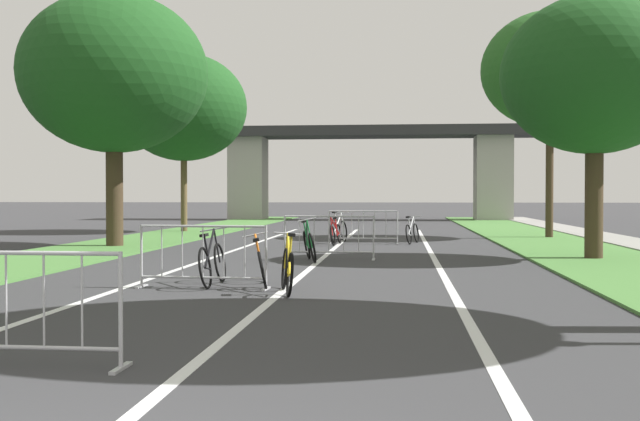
{
  "coord_description": "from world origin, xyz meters",
  "views": [
    {
      "loc": [
        1.86,
        -3.14,
        1.55
      ],
      "look_at": [
        -0.88,
        23.93,
        1.0
      ],
      "focal_mm": 43.98,
      "sensor_mm": 36.0,
      "label": 1
    }
  ],
  "objects_px": {
    "crowd_barrier_second": "(203,257)",
    "bicycle_red_7": "(336,233)",
    "tree_right_cypress_far": "(595,75)",
    "tree_left_pine_near": "(114,74)",
    "bicycle_white_1": "(339,231)",
    "tree_left_pine_far": "(184,107)",
    "bicycle_yellow_5": "(287,269)",
    "bicycle_green_2": "(309,245)",
    "tree_right_maple_mid": "(550,70)",
    "crowd_barrier_third": "(329,238)",
    "bicycle_orange_6": "(261,265)",
    "bicycle_black_4": "(212,263)",
    "crowd_barrier_nearest": "(6,310)",
    "bicycle_silver_3": "(412,232)",
    "crowd_barrier_fourth": "(363,228)"
  },
  "relations": [
    {
      "from": "crowd_barrier_second",
      "to": "bicycle_red_7",
      "type": "xyz_separation_m",
      "value": [
        1.27,
        11.5,
        -0.16
      ]
    },
    {
      "from": "tree_right_cypress_far",
      "to": "tree_left_pine_near",
      "type": "bearing_deg",
      "value": 166.13
    },
    {
      "from": "bicycle_white_1",
      "to": "bicycle_red_7",
      "type": "xyz_separation_m",
      "value": [
        -0.02,
        -0.97,
        -0.03
      ]
    },
    {
      "from": "tree_left_pine_far",
      "to": "bicycle_yellow_5",
      "type": "height_order",
      "value": "tree_left_pine_far"
    },
    {
      "from": "tree_right_cypress_far",
      "to": "bicycle_green_2",
      "type": "bearing_deg",
      "value": -171.18
    },
    {
      "from": "tree_right_maple_mid",
      "to": "crowd_barrier_third",
      "type": "relative_size",
      "value": 3.64
    },
    {
      "from": "bicycle_white_1",
      "to": "bicycle_orange_6",
      "type": "distance_m",
      "value": 12.04
    },
    {
      "from": "bicycle_green_2",
      "to": "bicycle_red_7",
      "type": "height_order",
      "value": "bicycle_green_2"
    },
    {
      "from": "tree_left_pine_far",
      "to": "bicycle_orange_6",
      "type": "xyz_separation_m",
      "value": [
        6.48,
        -18.34,
        -4.77
      ]
    },
    {
      "from": "tree_right_cypress_far",
      "to": "bicycle_red_7",
      "type": "relative_size",
      "value": 3.72
    },
    {
      "from": "crowd_barrier_third",
      "to": "bicycle_green_2",
      "type": "bearing_deg",
      "value": -127.78
    },
    {
      "from": "bicycle_black_4",
      "to": "tree_left_pine_near",
      "type": "bearing_deg",
      "value": 119.47
    },
    {
      "from": "crowd_barrier_nearest",
      "to": "bicycle_silver_3",
      "type": "height_order",
      "value": "crowd_barrier_nearest"
    },
    {
      "from": "tree_right_cypress_far",
      "to": "crowd_barrier_fourth",
      "type": "relative_size",
      "value": 2.84
    },
    {
      "from": "bicycle_white_1",
      "to": "bicycle_red_7",
      "type": "bearing_deg",
      "value": -77.65
    },
    {
      "from": "tree_right_cypress_far",
      "to": "crowd_barrier_fourth",
      "type": "height_order",
      "value": "tree_right_cypress_far"
    },
    {
      "from": "crowd_barrier_third",
      "to": "bicycle_yellow_5",
      "type": "xyz_separation_m",
      "value": [
        -0.08,
        -6.44,
        -0.14
      ]
    },
    {
      "from": "crowd_barrier_second",
      "to": "bicycle_red_7",
      "type": "distance_m",
      "value": 11.57
    },
    {
      "from": "tree_right_maple_mid",
      "to": "bicycle_green_2",
      "type": "height_order",
      "value": "tree_right_maple_mid"
    },
    {
      "from": "tree_left_pine_far",
      "to": "bicycle_silver_3",
      "type": "bearing_deg",
      "value": -35.14
    },
    {
      "from": "tree_left_pine_far",
      "to": "crowd_barrier_third",
      "type": "xyz_separation_m",
      "value": [
        7.13,
        -12.83,
        -4.61
      ]
    },
    {
      "from": "crowd_barrier_nearest",
      "to": "bicycle_black_4",
      "type": "bearing_deg",
      "value": 86.89
    },
    {
      "from": "tree_left_pine_far",
      "to": "bicycle_black_4",
      "type": "distance_m",
      "value": 19.77
    },
    {
      "from": "tree_left_pine_near",
      "to": "crowd_barrier_second",
      "type": "bearing_deg",
      "value": -62.09
    },
    {
      "from": "crowd_barrier_third",
      "to": "bicycle_orange_6",
      "type": "relative_size",
      "value": 1.29
    },
    {
      "from": "crowd_barrier_second",
      "to": "bicycle_yellow_5",
      "type": "relative_size",
      "value": 1.34
    },
    {
      "from": "crowd_barrier_third",
      "to": "bicycle_yellow_5",
      "type": "height_order",
      "value": "crowd_barrier_third"
    },
    {
      "from": "bicycle_white_1",
      "to": "tree_right_maple_mid",
      "type": "bearing_deg",
      "value": 37.33
    },
    {
      "from": "crowd_barrier_nearest",
      "to": "bicycle_orange_6",
      "type": "bearing_deg",
      "value": 79.42
    },
    {
      "from": "bicycle_white_1",
      "to": "bicycle_red_7",
      "type": "height_order",
      "value": "bicycle_white_1"
    },
    {
      "from": "tree_left_pine_near",
      "to": "tree_right_maple_mid",
      "type": "bearing_deg",
      "value": 23.91
    },
    {
      "from": "bicycle_white_1",
      "to": "bicycle_black_4",
      "type": "bearing_deg",
      "value": -82.47
    },
    {
      "from": "tree_left_pine_near",
      "to": "crowd_barrier_fourth",
      "type": "xyz_separation_m",
      "value": [
        7.21,
        2.25,
        -4.58
      ]
    },
    {
      "from": "tree_right_maple_mid",
      "to": "crowd_barrier_second",
      "type": "relative_size",
      "value": 3.62
    },
    {
      "from": "crowd_barrier_second",
      "to": "bicycle_white_1",
      "type": "relative_size",
      "value": 1.33
    },
    {
      "from": "crowd_barrier_nearest",
      "to": "crowd_barrier_fourth",
      "type": "relative_size",
      "value": 1.0
    },
    {
      "from": "tree_right_maple_mid",
      "to": "crowd_barrier_second",
      "type": "height_order",
      "value": "tree_right_maple_mid"
    },
    {
      "from": "bicycle_orange_6",
      "to": "bicycle_red_7",
      "type": "distance_m",
      "value": 11.07
    },
    {
      "from": "crowd_barrier_nearest",
      "to": "crowd_barrier_fourth",
      "type": "bearing_deg",
      "value": 82.34
    },
    {
      "from": "bicycle_white_1",
      "to": "bicycle_red_7",
      "type": "distance_m",
      "value": 0.97
    },
    {
      "from": "crowd_barrier_third",
      "to": "bicycle_white_1",
      "type": "distance_m",
      "value": 6.53
    },
    {
      "from": "tree_right_maple_mid",
      "to": "bicycle_yellow_5",
      "type": "xyz_separation_m",
      "value": [
        -7.03,
        -16.17,
        -5.56
      ]
    },
    {
      "from": "tree_right_maple_mid",
      "to": "bicycle_white_1",
      "type": "bearing_deg",
      "value": -156.06
    },
    {
      "from": "tree_left_pine_near",
      "to": "crowd_barrier_third",
      "type": "bearing_deg",
      "value": -29.02
    },
    {
      "from": "tree_right_cypress_far",
      "to": "crowd_barrier_nearest",
      "type": "height_order",
      "value": "tree_right_cypress_far"
    },
    {
      "from": "tree_left_pine_near",
      "to": "crowd_barrier_second",
      "type": "height_order",
      "value": "tree_left_pine_near"
    },
    {
      "from": "tree_right_maple_mid",
      "to": "bicycle_red_7",
      "type": "xyz_separation_m",
      "value": [
        -7.24,
        -4.18,
        -5.59
      ]
    },
    {
      "from": "bicycle_yellow_5",
      "to": "crowd_barrier_nearest",
      "type": "bearing_deg",
      "value": -120.8
    },
    {
      "from": "tree_left_pine_far",
      "to": "tree_right_cypress_far",
      "type": "xyz_separation_m",
      "value": [
        13.4,
        -12.33,
        -0.76
      ]
    },
    {
      "from": "tree_right_cypress_far",
      "to": "tree_right_maple_mid",
      "type": "distance_m",
      "value": 9.39
    }
  ]
}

